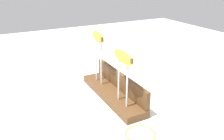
{
  "coord_description": "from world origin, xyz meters",
  "views": [
    {
      "loc": [
        0.84,
        -0.44,
        0.52
      ],
      "look_at": [
        0.0,
        0.0,
        0.13
      ],
      "focal_mm": 38.19,
      "sensor_mm": 36.0,
      "label": 1
    }
  ],
  "objects_px": {
    "banana_raised_left": "(98,37)",
    "fork_fallen_near": "(38,75)",
    "wire_coil": "(140,134)",
    "banana_raised_right": "(123,57)",
    "fork_stand_left": "(99,58)",
    "fork_stand_right": "(123,79)"
  },
  "relations": [
    {
      "from": "banana_raised_left",
      "to": "fork_fallen_near",
      "type": "relative_size",
      "value": 1.08
    },
    {
      "from": "fork_fallen_near",
      "to": "wire_coil",
      "type": "relative_size",
      "value": 1.59
    },
    {
      "from": "wire_coil",
      "to": "banana_raised_right",
      "type": "bearing_deg",
      "value": 171.44
    },
    {
      "from": "banana_raised_left",
      "to": "banana_raised_right",
      "type": "xyz_separation_m",
      "value": [
        0.22,
        -0.0,
        -0.03
      ]
    },
    {
      "from": "fork_stand_left",
      "to": "banana_raised_left",
      "type": "height_order",
      "value": "banana_raised_left"
    },
    {
      "from": "fork_stand_left",
      "to": "banana_raised_right",
      "type": "xyz_separation_m",
      "value": [
        0.22,
        0.0,
        0.07
      ]
    },
    {
      "from": "fork_stand_right",
      "to": "wire_coil",
      "type": "relative_size",
      "value": 1.64
    },
    {
      "from": "fork_stand_right",
      "to": "wire_coil",
      "type": "bearing_deg",
      "value": -8.56
    },
    {
      "from": "fork_fallen_near",
      "to": "banana_raised_left",
      "type": "bearing_deg",
      "value": 39.2
    },
    {
      "from": "banana_raised_right",
      "to": "fork_fallen_near",
      "type": "relative_size",
      "value": 0.98
    },
    {
      "from": "banana_raised_right",
      "to": "fork_fallen_near",
      "type": "height_order",
      "value": "banana_raised_right"
    },
    {
      "from": "fork_stand_right",
      "to": "fork_fallen_near",
      "type": "distance_m",
      "value": 0.58
    },
    {
      "from": "banana_raised_left",
      "to": "fork_fallen_near",
      "type": "xyz_separation_m",
      "value": [
        -0.29,
        -0.24,
        -0.25
      ]
    },
    {
      "from": "banana_raised_right",
      "to": "fork_fallen_near",
      "type": "xyz_separation_m",
      "value": [
        -0.51,
        -0.24,
        -0.22
      ]
    },
    {
      "from": "fork_stand_left",
      "to": "wire_coil",
      "type": "relative_size",
      "value": 1.91
    },
    {
      "from": "fork_stand_left",
      "to": "banana_raised_left",
      "type": "relative_size",
      "value": 1.11
    },
    {
      "from": "wire_coil",
      "to": "fork_stand_right",
      "type": "bearing_deg",
      "value": 171.44
    },
    {
      "from": "fork_stand_right",
      "to": "wire_coil",
      "type": "height_order",
      "value": "fork_stand_right"
    },
    {
      "from": "fork_stand_left",
      "to": "wire_coil",
      "type": "xyz_separation_m",
      "value": [
        0.39,
        -0.03,
        -0.15
      ]
    },
    {
      "from": "banana_raised_right",
      "to": "fork_fallen_near",
      "type": "bearing_deg",
      "value": -155.37
    },
    {
      "from": "fork_stand_right",
      "to": "banana_raised_right",
      "type": "bearing_deg",
      "value": 172.86
    },
    {
      "from": "banana_raised_left",
      "to": "banana_raised_right",
      "type": "distance_m",
      "value": 0.23
    }
  ]
}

